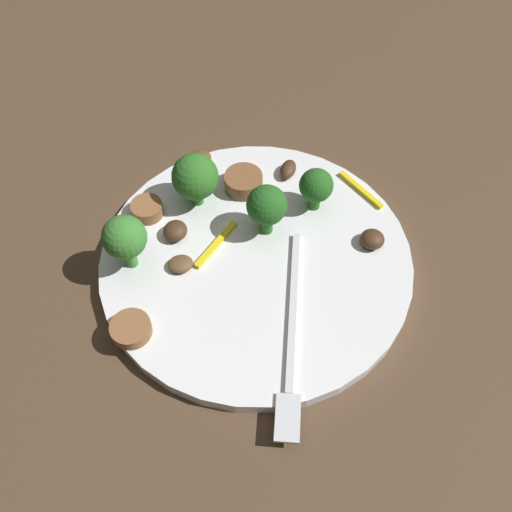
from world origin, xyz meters
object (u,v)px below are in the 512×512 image
(broccoli_floret_3, at_px, (267,206))
(pepper_strip_0, at_px, (361,190))
(sausage_slice_0, at_px, (147,209))
(broccoli_floret_2, at_px, (316,186))
(broccoli_floret_0, at_px, (195,177))
(broccoli_floret_1, at_px, (125,238))
(mushroom_3, at_px, (287,169))
(plate, at_px, (256,260))
(mushroom_2, at_px, (199,160))
(mushroom_4, at_px, (174,234))
(fork, at_px, (291,343))
(sausage_slice_1, at_px, (244,182))
(sausage_slice_2, at_px, (131,329))
(mushroom_1, at_px, (372,239))
(mushroom_0, at_px, (180,264))
(pepper_strip_3, at_px, (217,243))

(broccoli_floret_3, distance_m, pepper_strip_0, 0.10)
(pepper_strip_0, bearing_deg, sausage_slice_0, -64.59)
(broccoli_floret_2, bearing_deg, broccoli_floret_0, -75.34)
(broccoli_floret_1, bearing_deg, mushroom_3, 145.47)
(plate, distance_m, mushroom_2, 0.12)
(sausage_slice_0, relative_size, mushroom_4, 1.28)
(broccoli_floret_1, distance_m, sausage_slice_0, 0.06)
(fork, xyz_separation_m, broccoli_floret_2, (-0.14, -0.02, 0.02))
(broccoli_floret_0, bearing_deg, fork, 46.61)
(broccoli_floret_3, bearing_deg, broccoli_floret_2, 139.92)
(sausage_slice_1, height_order, sausage_slice_2, sausage_slice_1)
(broccoli_floret_2, relative_size, mushroom_1, 2.06)
(plate, bearing_deg, fork, 35.60)
(mushroom_2, bearing_deg, mushroom_4, 7.40)
(broccoli_floret_1, height_order, mushroom_4, broccoli_floret_1)
(sausage_slice_2, bearing_deg, sausage_slice_1, 168.07)
(broccoli_floret_2, bearing_deg, mushroom_0, -42.50)
(broccoli_floret_3, height_order, mushroom_1, broccoli_floret_3)
(fork, height_order, sausage_slice_2, sausage_slice_2)
(mushroom_0, distance_m, mushroom_2, 0.12)
(plate, distance_m, broccoli_floret_0, 0.09)
(sausage_slice_0, relative_size, mushroom_1, 1.36)
(fork, height_order, broccoli_floret_0, broccoli_floret_0)
(broccoli_floret_2, height_order, mushroom_2, broccoli_floret_2)
(mushroom_1, xyz_separation_m, mushroom_3, (-0.06, -0.09, -0.00))
(mushroom_0, bearing_deg, broccoli_floret_2, 137.50)
(broccoli_floret_3, bearing_deg, broccoli_floret_1, -54.96)
(broccoli_floret_1, xyz_separation_m, sausage_slice_2, (0.06, 0.03, -0.03))
(mushroom_2, bearing_deg, plate, 43.98)
(mushroom_4, bearing_deg, broccoli_floret_2, 124.17)
(plate, height_order, sausage_slice_1, sausage_slice_1)
(plate, distance_m, sausage_slice_0, 0.11)
(mushroom_1, bearing_deg, sausage_slice_2, -48.95)
(mushroom_1, height_order, mushroom_3, mushroom_1)
(mushroom_0, relative_size, mushroom_2, 0.81)
(fork, bearing_deg, broccoli_floret_3, -166.31)
(mushroom_4, bearing_deg, broccoli_floret_1, -34.10)
(mushroom_2, bearing_deg, pepper_strip_3, 29.67)
(plate, bearing_deg, mushroom_2, -136.02)
(broccoli_floret_2, bearing_deg, pepper_strip_3, -46.02)
(broccoli_floret_1, distance_m, pepper_strip_0, 0.22)
(broccoli_floret_0, relative_size, mushroom_1, 2.58)
(broccoli_floret_2, relative_size, sausage_slice_0, 1.52)
(fork, relative_size, pepper_strip_3, 3.16)
(sausage_slice_0, height_order, sausage_slice_2, sausage_slice_0)
(broccoli_floret_0, xyz_separation_m, mushroom_3, (-0.06, 0.07, -0.03))
(fork, xyz_separation_m, mushroom_1, (-0.11, 0.04, 0.00))
(sausage_slice_0, xyz_separation_m, pepper_strip_0, (-0.08, 0.18, -0.00))
(mushroom_1, bearing_deg, broccoli_floret_2, -114.51)
(pepper_strip_0, bearing_deg, broccoli_floret_2, -50.53)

